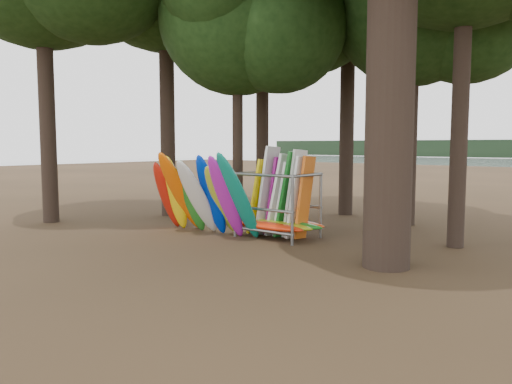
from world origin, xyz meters
The scene contains 5 objects.
ground centered at (0.00, 0.00, 0.00)m, with size 120.00×120.00×0.00m, color #47331E.
oak_3 centered at (2.98, 6.75, 7.87)m, with size 6.83×6.83×10.86m.
oak_5 centered at (-2.00, 3.07, 7.42)m, with size 6.44×6.44×10.23m.
kayak_row centered at (-1.38, 0.59, 1.25)m, with size 4.17×2.13×2.84m.
storage_rack centered at (0.80, 1.81, 0.96)m, with size 3.07×1.54×2.85m.
Camera 1 is at (10.08, -10.48, 2.88)m, focal length 35.00 mm.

